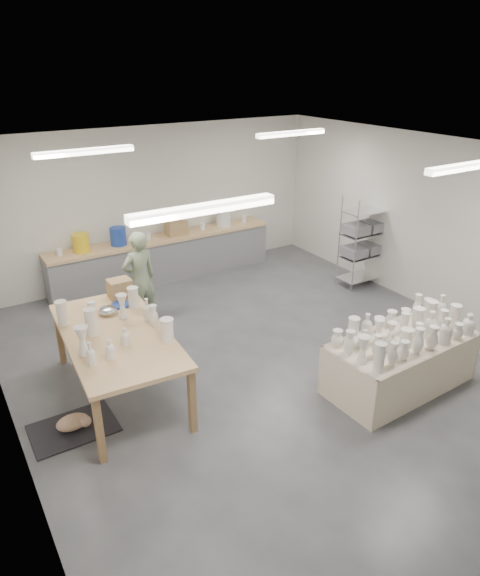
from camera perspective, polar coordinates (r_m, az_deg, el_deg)
room at (r=6.89m, az=2.38°, el=6.64°), size 8.00×8.02×3.00m
back_counter at (r=10.44m, az=-8.49°, el=3.47°), size 4.60×0.60×1.24m
wire_shelf at (r=10.25m, az=13.55°, el=5.22°), size 0.88×0.48×1.80m
drying_table at (r=7.30m, az=17.43°, el=-7.50°), size 2.10×1.05×1.10m
work_table at (r=6.85m, az=-13.64°, el=-4.49°), size 1.41×2.55×1.30m
rug at (r=6.79m, az=-18.01°, el=-14.59°), size 1.00×0.70×0.02m
cat at (r=6.72m, az=-17.93°, el=-13.98°), size 0.43×0.34×0.17m
potter at (r=8.59m, az=-11.09°, el=1.00°), size 0.64×0.46×1.63m
red_stool at (r=9.06m, az=-11.44°, el=-1.72°), size 0.35×0.35×0.28m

